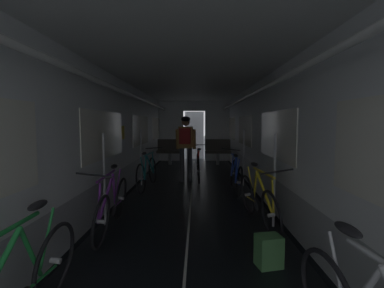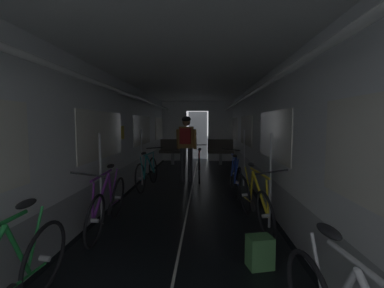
{
  "view_description": "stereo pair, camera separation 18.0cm",
  "coord_description": "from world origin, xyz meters",
  "px_view_note": "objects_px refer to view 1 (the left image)",
  "views": [
    {
      "loc": [
        0.12,
        -1.76,
        1.55
      ],
      "look_at": [
        0.0,
        4.52,
        1.05
      ],
      "focal_mm": 24.57,
      "sensor_mm": 36.0,
      "label": 1
    },
    {
      "loc": [
        0.3,
        -1.75,
        1.55
      ],
      "look_at": [
        0.0,
        4.52,
        1.05
      ],
      "focal_mm": 24.57,
      "sensor_mm": 36.0,
      "label": 2
    }
  ],
  "objects_px": {
    "bicycle_yellow": "(258,200)",
    "person_cyclist_aisle": "(186,142)",
    "bicycle_blue": "(236,175)",
    "backpack_on_floor": "(269,251)",
    "bench_seat_far_left": "(170,149)",
    "bicycle_teal": "(147,172)",
    "bench_seat_far_right": "(218,149)",
    "bicycle_purple": "(112,205)",
    "bicycle_red_in_aisle": "(198,166)"
  },
  "relations": [
    {
      "from": "bicycle_blue",
      "to": "bicycle_yellow",
      "type": "bearing_deg",
      "value": -88.14
    },
    {
      "from": "bicycle_teal",
      "to": "bench_seat_far_right",
      "type": "bearing_deg",
      "value": 62.0
    },
    {
      "from": "bicycle_yellow",
      "to": "bicycle_purple",
      "type": "bearing_deg",
      "value": -172.79
    },
    {
      "from": "bicycle_purple",
      "to": "bicycle_red_in_aisle",
      "type": "distance_m",
      "value": 3.66
    },
    {
      "from": "bicycle_blue",
      "to": "bicycle_teal",
      "type": "height_order",
      "value": "bicycle_blue"
    },
    {
      "from": "bicycle_purple",
      "to": "person_cyclist_aisle",
      "type": "xyz_separation_m",
      "value": [
        0.92,
        3.17,
        0.69
      ]
    },
    {
      "from": "bench_seat_far_right",
      "to": "bicycle_purple",
      "type": "height_order",
      "value": "same"
    },
    {
      "from": "bicycle_yellow",
      "to": "person_cyclist_aisle",
      "type": "xyz_separation_m",
      "value": [
        -1.23,
        2.9,
        0.69
      ]
    },
    {
      "from": "bicycle_teal",
      "to": "backpack_on_floor",
      "type": "distance_m",
      "value": 3.93
    },
    {
      "from": "bench_seat_far_right",
      "to": "bicycle_yellow",
      "type": "bearing_deg",
      "value": -88.49
    },
    {
      "from": "bicycle_blue",
      "to": "bicycle_teal",
      "type": "relative_size",
      "value": 1.0
    },
    {
      "from": "bicycle_red_in_aisle",
      "to": "bicycle_teal",
      "type": "bearing_deg",
      "value": -142.2
    },
    {
      "from": "bench_seat_far_right",
      "to": "bicycle_purple",
      "type": "relative_size",
      "value": 0.58
    },
    {
      "from": "bicycle_yellow",
      "to": "bicycle_teal",
      "type": "distance_m",
      "value": 3.07
    },
    {
      "from": "bicycle_blue",
      "to": "person_cyclist_aisle",
      "type": "bearing_deg",
      "value": 139.49
    },
    {
      "from": "bench_seat_far_left",
      "to": "bicycle_blue",
      "type": "distance_m",
      "value": 4.44
    },
    {
      "from": "bench_seat_far_right",
      "to": "backpack_on_floor",
      "type": "xyz_separation_m",
      "value": [
        0.0,
        -7.08,
        -0.4
      ]
    },
    {
      "from": "person_cyclist_aisle",
      "to": "bicycle_red_in_aisle",
      "type": "distance_m",
      "value": 0.81
    },
    {
      "from": "bench_seat_far_right",
      "to": "bicycle_blue",
      "type": "xyz_separation_m",
      "value": [
        0.09,
        -4.01,
        -0.19
      ]
    },
    {
      "from": "bicycle_yellow",
      "to": "person_cyclist_aisle",
      "type": "bearing_deg",
      "value": 112.98
    },
    {
      "from": "bench_seat_far_left",
      "to": "bicycle_teal",
      "type": "bearing_deg",
      "value": -92.49
    },
    {
      "from": "bench_seat_far_right",
      "to": "bicycle_red_in_aisle",
      "type": "height_order",
      "value": "bench_seat_far_right"
    },
    {
      "from": "bicycle_red_in_aisle",
      "to": "bicycle_purple",
      "type": "bearing_deg",
      "value": -109.99
    },
    {
      "from": "bench_seat_far_right",
      "to": "bicycle_teal",
      "type": "xyz_separation_m",
      "value": [
        -1.96,
        -3.69,
        -0.18
      ]
    },
    {
      "from": "bicycle_teal",
      "to": "person_cyclist_aisle",
      "type": "height_order",
      "value": "person_cyclist_aisle"
    },
    {
      "from": "bicycle_teal",
      "to": "bicycle_red_in_aisle",
      "type": "xyz_separation_m",
      "value": [
        1.22,
        0.94,
        0.0
      ]
    },
    {
      "from": "bicycle_blue",
      "to": "bicycle_red_in_aisle",
      "type": "distance_m",
      "value": 1.52
    },
    {
      "from": "bench_seat_far_left",
      "to": "backpack_on_floor",
      "type": "xyz_separation_m",
      "value": [
        1.8,
        -7.08,
        -0.4
      ]
    },
    {
      "from": "bench_seat_far_left",
      "to": "bicycle_teal",
      "type": "xyz_separation_m",
      "value": [
        -0.16,
        -3.69,
        -0.18
      ]
    },
    {
      "from": "bicycle_red_in_aisle",
      "to": "bench_seat_far_left",
      "type": "bearing_deg",
      "value": 111.08
    },
    {
      "from": "bench_seat_far_right",
      "to": "bench_seat_far_left",
      "type": "bearing_deg",
      "value": 180.0
    },
    {
      "from": "person_cyclist_aisle",
      "to": "backpack_on_floor",
      "type": "relative_size",
      "value": 5.09
    },
    {
      "from": "bicycle_blue",
      "to": "backpack_on_floor",
      "type": "relative_size",
      "value": 4.98
    },
    {
      "from": "bench_seat_far_left",
      "to": "bicycle_teal",
      "type": "height_order",
      "value": "bench_seat_far_left"
    },
    {
      "from": "bicycle_blue",
      "to": "backpack_on_floor",
      "type": "xyz_separation_m",
      "value": [
        -0.09,
        -3.08,
        -0.21
      ]
    },
    {
      "from": "bench_seat_far_right",
      "to": "bicycle_yellow",
      "type": "distance_m",
      "value": 5.91
    },
    {
      "from": "bicycle_teal",
      "to": "bicycle_purple",
      "type": "distance_m",
      "value": 2.49
    },
    {
      "from": "bench_seat_far_right",
      "to": "bicycle_blue",
      "type": "distance_m",
      "value": 4.01
    },
    {
      "from": "backpack_on_floor",
      "to": "bicycle_yellow",
      "type": "bearing_deg",
      "value": 82.59
    },
    {
      "from": "bench_seat_far_left",
      "to": "bicycle_yellow",
      "type": "relative_size",
      "value": 0.58
    },
    {
      "from": "bicycle_yellow",
      "to": "bicycle_purple",
      "type": "xyz_separation_m",
      "value": [
        -2.15,
        -0.27,
        0.0
      ]
    },
    {
      "from": "bench_seat_far_left",
      "to": "bicycle_red_in_aisle",
      "type": "bearing_deg",
      "value": -68.92
    },
    {
      "from": "bench_seat_far_left",
      "to": "person_cyclist_aisle",
      "type": "height_order",
      "value": "person_cyclist_aisle"
    },
    {
      "from": "backpack_on_floor",
      "to": "person_cyclist_aisle",
      "type": "bearing_deg",
      "value": 104.81
    },
    {
      "from": "bench_seat_far_left",
      "to": "person_cyclist_aisle",
      "type": "relative_size",
      "value": 0.57
    },
    {
      "from": "person_cyclist_aisle",
      "to": "backpack_on_floor",
      "type": "bearing_deg",
      "value": -75.19
    },
    {
      "from": "bicycle_blue",
      "to": "bench_seat_far_right",
      "type": "bearing_deg",
      "value": 91.34
    },
    {
      "from": "bicycle_purple",
      "to": "bench_seat_far_right",
      "type": "bearing_deg",
      "value": 72.12
    },
    {
      "from": "bench_seat_far_right",
      "to": "bicycle_purple",
      "type": "distance_m",
      "value": 6.5
    },
    {
      "from": "bicycle_red_in_aisle",
      "to": "backpack_on_floor",
      "type": "distance_m",
      "value": 4.41
    }
  ]
}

